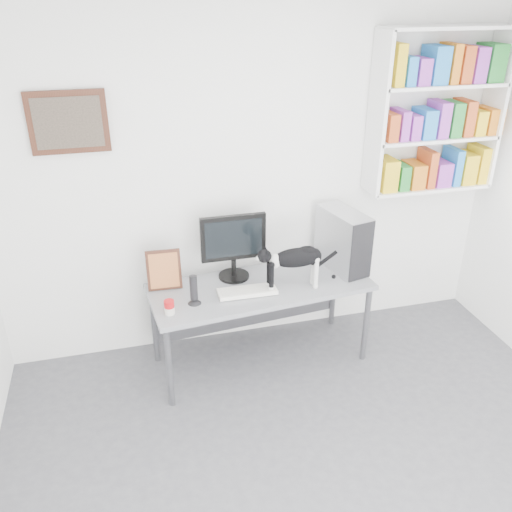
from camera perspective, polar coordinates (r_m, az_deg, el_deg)
The scene contains 11 objects.
room at distance 2.53m, azimuth 11.54°, elevation -6.96°, with size 4.01×4.01×2.70m.
bookshelf at distance 4.51m, azimuth 18.49°, elevation 14.19°, with size 1.03×0.28×1.24m, color white.
wall_art at distance 3.93m, azimuth -19.16°, elevation 13.15°, with size 0.52×0.04×0.42m, color #442115.
desk at distance 4.28m, azimuth 0.47°, elevation -7.08°, with size 1.66×0.65×0.69m, color gray.
monitor at distance 4.08m, azimuth -2.41°, elevation 1.01°, with size 0.50×0.24×0.53m, color black.
keyboard at distance 3.98m, azimuth -0.93°, elevation -3.73°, with size 0.43×0.16×0.03m, color white.
pc_tower at distance 4.30m, azimuth 9.10°, elevation 1.68°, with size 0.21×0.48×0.48m, color #B3B4B8.
speaker at distance 3.84m, azimuth -6.57°, elevation -3.52°, with size 0.10×0.10×0.23m, color black.
leaning_print at distance 4.04m, azimuth -9.68°, elevation -1.38°, with size 0.25×0.10×0.31m, color #442115.
soup_can at distance 3.77m, azimuth -9.11°, elevation -5.35°, with size 0.07×0.07×0.10m, color red.
cat at distance 3.98m, azimuth 4.08°, elevation -1.25°, with size 0.55×0.15×0.34m, color black, non-canonical shape.
Camera 1 is at (-1.01, -1.86, 2.73)m, focal length 38.00 mm.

